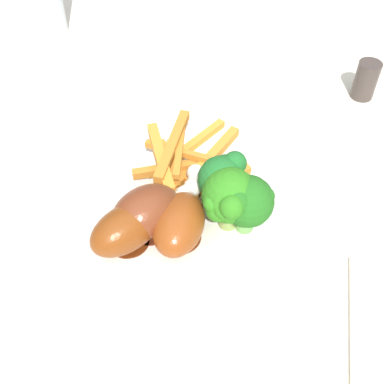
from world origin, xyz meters
name	(u,v)px	position (x,y,z in m)	size (l,w,h in m)	color
dining_table	(179,271)	(0.00, 0.00, 0.63)	(1.06, 0.84, 0.73)	silver
dinner_plate	(192,208)	(0.01, -0.02, 0.74)	(0.27, 0.27, 0.01)	white
broccoli_floret_front	(230,197)	(-0.03, -0.05, 0.79)	(0.06, 0.06, 0.07)	#8DA551
broccoli_floret_middle	(225,182)	(0.00, -0.05, 0.79)	(0.06, 0.05, 0.07)	#81A359
broccoli_floret_back	(247,203)	(-0.03, -0.06, 0.79)	(0.05, 0.05, 0.07)	#76B95A
carrot_fries_pile	(184,160)	(0.06, -0.01, 0.76)	(0.13, 0.13, 0.04)	orange
chicken_drumstick_near	(179,221)	(-0.03, 0.00, 0.77)	(0.12, 0.07, 0.04)	#60240C
chicken_drumstick_far	(150,210)	(-0.02, 0.03, 0.77)	(0.10, 0.12, 0.05)	#4C1D0F
chicken_drumstick_extra	(131,225)	(-0.03, 0.05, 0.77)	(0.10, 0.12, 0.04)	#55210A
pepper_shaker	(366,80)	(0.19, -0.26, 0.76)	(0.03, 0.03, 0.05)	#423833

